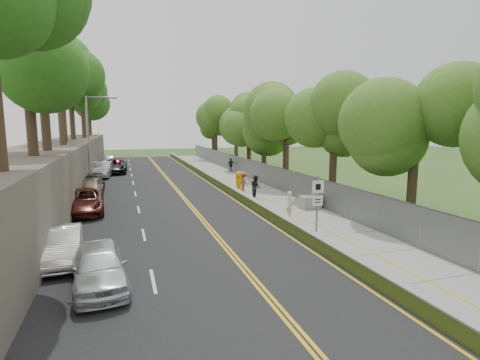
# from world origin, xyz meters

# --- Properties ---
(ground) EXTENTS (140.00, 140.00, 0.00)m
(ground) POSITION_xyz_m (0.00, 0.00, 0.00)
(ground) COLOR #33511E
(ground) RESTS_ON ground
(road) EXTENTS (11.20, 66.00, 0.04)m
(road) POSITION_xyz_m (-5.40, 15.00, 0.02)
(road) COLOR black
(road) RESTS_ON ground
(sidewalk) EXTENTS (4.20, 66.00, 0.05)m
(sidewalk) POSITION_xyz_m (2.55, 15.00, 0.03)
(sidewalk) COLOR gray
(sidewalk) RESTS_ON ground
(jersey_barrier) EXTENTS (0.42, 66.00, 0.60)m
(jersey_barrier) POSITION_xyz_m (0.25, 15.00, 0.30)
(jersey_barrier) COLOR #94CC2C
(jersey_barrier) RESTS_ON ground
(rock_embankment) EXTENTS (5.00, 66.00, 4.00)m
(rock_embankment) POSITION_xyz_m (-13.50, 15.00, 2.00)
(rock_embankment) COLOR #595147
(rock_embankment) RESTS_ON ground
(chainlink_fence) EXTENTS (0.04, 66.00, 2.00)m
(chainlink_fence) POSITION_xyz_m (4.65, 15.00, 1.00)
(chainlink_fence) COLOR slate
(chainlink_fence) RESTS_ON ground
(trees_embankment) EXTENTS (6.40, 66.00, 13.00)m
(trees_embankment) POSITION_xyz_m (-13.00, 15.00, 10.50)
(trees_embankment) COLOR #34761E
(trees_embankment) RESTS_ON rock_embankment
(trees_fenceside) EXTENTS (7.00, 66.00, 14.00)m
(trees_fenceside) POSITION_xyz_m (7.00, 15.00, 7.00)
(trees_fenceside) COLOR #518329
(trees_fenceside) RESTS_ON ground
(streetlight) EXTENTS (2.52, 0.22, 8.00)m
(streetlight) POSITION_xyz_m (-10.46, 14.00, 4.64)
(streetlight) COLOR gray
(streetlight) RESTS_ON ground
(signpost) EXTENTS (0.62, 0.09, 3.10)m
(signpost) POSITION_xyz_m (1.05, -3.02, 1.96)
(signpost) COLOR gray
(signpost) RESTS_ON sidewalk
(construction_barrel) EXTENTS (0.56, 0.56, 0.92)m
(construction_barrel) POSITION_xyz_m (3.00, 16.18, 0.51)
(construction_barrel) COLOR #FF6205
(construction_barrel) RESTS_ON sidewalk
(concrete_block) EXTENTS (1.26, 0.95, 0.83)m
(concrete_block) POSITION_xyz_m (3.82, 2.90, 0.46)
(concrete_block) COLOR gray
(concrete_block) RESTS_ON sidewalk
(car_0) EXTENTS (2.20, 4.54, 1.49)m
(car_0) POSITION_xyz_m (-9.00, -5.94, 0.79)
(car_0) COLOR silver
(car_0) RESTS_ON road
(car_1) EXTENTS (1.77, 4.34, 1.40)m
(car_1) POSITION_xyz_m (-10.60, -2.91, 0.74)
(car_1) COLOR white
(car_1) RESTS_ON road
(car_2) EXTENTS (2.77, 5.55, 1.51)m
(car_2) POSITION_xyz_m (-10.60, 6.08, 0.80)
(car_2) COLOR #57211B
(car_2) RESTS_ON road
(car_3) EXTENTS (2.02, 4.92, 1.43)m
(car_3) POSITION_xyz_m (-10.60, 12.99, 0.75)
(car_3) COLOR black
(car_3) RESTS_ON road
(car_4) EXTENTS (2.06, 4.71, 1.58)m
(car_4) POSITION_xyz_m (-10.60, 11.08, 0.83)
(car_4) COLOR tan
(car_4) RESTS_ON road
(car_5) EXTENTS (2.19, 5.16, 1.66)m
(car_5) POSITION_xyz_m (-10.16, 23.21, 0.87)
(car_5) COLOR #B6B7BD
(car_5) RESTS_ON road
(car_6) EXTENTS (2.85, 5.86, 1.60)m
(car_6) POSITION_xyz_m (-9.00, 26.37, 0.84)
(car_6) COLOR black
(car_6) RESTS_ON road
(car_7) EXTENTS (2.03, 4.94, 1.43)m
(car_7) POSITION_xyz_m (-9.00, 28.85, 0.75)
(car_7) COLOR maroon
(car_7) RESTS_ON road
(car_8) EXTENTS (1.77, 4.22, 1.43)m
(car_8) POSITION_xyz_m (-9.83, 35.57, 0.75)
(car_8) COLOR white
(car_8) RESTS_ON road
(painter_0) EXTENTS (0.71, 0.96, 1.80)m
(painter_0) POSITION_xyz_m (0.75, 9.19, 0.95)
(painter_0) COLOR orange
(painter_0) RESTS_ON sidewalk
(painter_1) EXTENTS (0.40, 0.60, 1.62)m
(painter_1) POSITION_xyz_m (1.45, 1.00, 0.86)
(painter_1) COLOR silver
(painter_1) RESTS_ON sidewalk
(painter_2) EXTENTS (0.69, 0.89, 1.81)m
(painter_2) POSITION_xyz_m (1.45, 7.05, 0.95)
(painter_2) COLOR black
(painter_2) RESTS_ON sidewalk
(painter_3) EXTENTS (0.83, 1.22, 1.74)m
(painter_3) POSITION_xyz_m (1.45, 9.94, 0.92)
(painter_3) COLOR #93513E
(painter_3) RESTS_ON sidewalk
(person_far) EXTENTS (0.96, 0.41, 1.63)m
(person_far) POSITION_xyz_m (4.20, 23.36, 0.87)
(person_far) COLOR black
(person_far) RESTS_ON sidewalk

